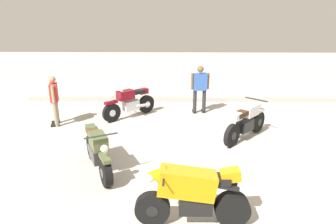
{
  "coord_description": "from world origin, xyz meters",
  "views": [
    {
      "loc": [
        -1.14,
        -7.08,
        3.46
      ],
      "look_at": [
        -1.27,
        0.98,
        0.75
      ],
      "focal_mm": 31.95,
      "sensor_mm": 36.0,
      "label": 1
    }
  ],
  "objects_px": {
    "motorcycle_olive_vintage": "(98,151)",
    "traffic_cone": "(251,115)",
    "motorcycle_orange_sportbike": "(192,194)",
    "person_in_blue_shirt": "(200,86)",
    "motorcycle_silver_cruiser": "(246,122)",
    "person_in_red_shirt": "(54,98)",
    "motorcycle_maroon_cruiser": "(130,103)"
  },
  "relations": [
    {
      "from": "person_in_red_shirt",
      "to": "person_in_blue_shirt",
      "type": "bearing_deg",
      "value": 178.33
    },
    {
      "from": "motorcycle_maroon_cruiser",
      "to": "motorcycle_silver_cruiser",
      "type": "bearing_deg",
      "value": 109.64
    },
    {
      "from": "motorcycle_maroon_cruiser",
      "to": "motorcycle_orange_sportbike",
      "type": "relative_size",
      "value": 0.82
    },
    {
      "from": "motorcycle_orange_sportbike",
      "to": "traffic_cone",
      "type": "distance_m",
      "value": 5.49
    },
    {
      "from": "motorcycle_silver_cruiser",
      "to": "person_in_red_shirt",
      "type": "distance_m",
      "value": 5.89
    },
    {
      "from": "motorcycle_olive_vintage",
      "to": "person_in_red_shirt",
      "type": "bearing_deg",
      "value": -171.3
    },
    {
      "from": "person_in_blue_shirt",
      "to": "traffic_cone",
      "type": "xyz_separation_m",
      "value": [
        1.62,
        -0.95,
        -0.72
      ]
    },
    {
      "from": "motorcycle_maroon_cruiser",
      "to": "traffic_cone",
      "type": "distance_m",
      "value": 4.07
    },
    {
      "from": "motorcycle_silver_cruiser",
      "to": "motorcycle_maroon_cruiser",
      "type": "height_order",
      "value": "same"
    },
    {
      "from": "motorcycle_olive_vintage",
      "to": "traffic_cone",
      "type": "bearing_deg",
      "value": 100.58
    },
    {
      "from": "motorcycle_orange_sportbike",
      "to": "traffic_cone",
      "type": "bearing_deg",
      "value": -114.73
    },
    {
      "from": "motorcycle_olive_vintage",
      "to": "traffic_cone",
      "type": "xyz_separation_m",
      "value": [
        4.26,
        3.21,
        -0.23
      ]
    },
    {
      "from": "motorcycle_olive_vintage",
      "to": "person_in_red_shirt",
      "type": "height_order",
      "value": "person_in_red_shirt"
    },
    {
      "from": "motorcycle_orange_sportbike",
      "to": "person_in_blue_shirt",
      "type": "bearing_deg",
      "value": -96.54
    },
    {
      "from": "person_in_blue_shirt",
      "to": "traffic_cone",
      "type": "height_order",
      "value": "person_in_blue_shirt"
    },
    {
      "from": "motorcycle_maroon_cruiser",
      "to": "traffic_cone",
      "type": "height_order",
      "value": "motorcycle_maroon_cruiser"
    },
    {
      "from": "motorcycle_olive_vintage",
      "to": "person_in_blue_shirt",
      "type": "xyz_separation_m",
      "value": [
        2.64,
        4.16,
        0.49
      ]
    },
    {
      "from": "motorcycle_orange_sportbike",
      "to": "motorcycle_silver_cruiser",
      "type": "bearing_deg",
      "value": -116.02
    },
    {
      "from": "motorcycle_orange_sportbike",
      "to": "motorcycle_olive_vintage",
      "type": "bearing_deg",
      "value": -42.25
    },
    {
      "from": "motorcycle_maroon_cruiser",
      "to": "person_in_blue_shirt",
      "type": "relative_size",
      "value": 0.94
    },
    {
      "from": "motorcycle_orange_sportbike",
      "to": "person_in_red_shirt",
      "type": "distance_m",
      "value": 6.2
    },
    {
      "from": "person_in_blue_shirt",
      "to": "motorcycle_olive_vintage",
      "type": "bearing_deg",
      "value": 139.55
    },
    {
      "from": "person_in_blue_shirt",
      "to": "traffic_cone",
      "type": "distance_m",
      "value": 2.01
    },
    {
      "from": "motorcycle_silver_cruiser",
      "to": "person_in_blue_shirt",
      "type": "height_order",
      "value": "person_in_blue_shirt"
    },
    {
      "from": "motorcycle_orange_sportbike",
      "to": "person_in_blue_shirt",
      "type": "distance_m",
      "value": 5.99
    },
    {
      "from": "motorcycle_orange_sportbike",
      "to": "traffic_cone",
      "type": "xyz_separation_m",
      "value": [
        2.25,
        5.0,
        -0.33
      ]
    },
    {
      "from": "traffic_cone",
      "to": "motorcycle_olive_vintage",
      "type": "bearing_deg",
      "value": -142.99
    },
    {
      "from": "motorcycle_olive_vintage",
      "to": "traffic_cone",
      "type": "distance_m",
      "value": 5.34
    },
    {
      "from": "traffic_cone",
      "to": "motorcycle_maroon_cruiser",
      "type": "bearing_deg",
      "value": 173.53
    },
    {
      "from": "motorcycle_orange_sportbike",
      "to": "traffic_cone",
      "type": "relative_size",
      "value": 3.68
    },
    {
      "from": "motorcycle_silver_cruiser",
      "to": "motorcycle_olive_vintage",
      "type": "bearing_deg",
      "value": 158.7
    },
    {
      "from": "motorcycle_olive_vintage",
      "to": "person_in_red_shirt",
      "type": "xyz_separation_m",
      "value": [
        -2.03,
        2.89,
        0.41
      ]
    }
  ]
}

